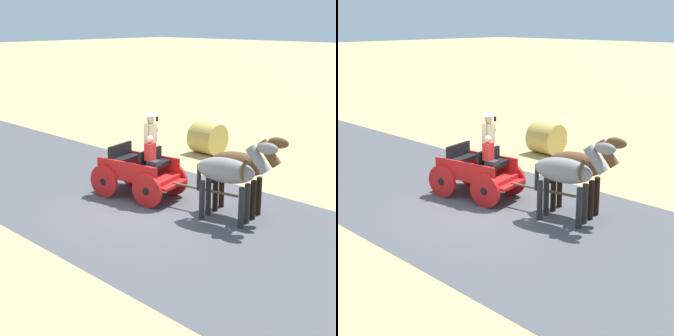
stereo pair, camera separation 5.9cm
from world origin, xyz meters
TOP-DOWN VIEW (x-y plane):
  - ground_plane at (0.00, 0.00)m, footprint 200.00×200.00m
  - road_surface at (0.00, 0.00)m, footprint 6.79×160.00m
  - horse_drawn_carriage at (-0.57, -0.66)m, footprint 1.84×4.51m
  - horse_near_side at (-1.47, 2.25)m, footprint 0.86×2.15m
  - horse_off_side at (-0.77, 2.38)m, footprint 0.90×2.15m
  - hay_bale at (-5.76, -2.51)m, footprint 1.20×1.10m

SIDE VIEW (x-z plane):
  - ground_plane at x=0.00m, z-range 0.00..0.00m
  - road_surface at x=0.00m, z-range 0.00..0.01m
  - hay_bale at x=-5.76m, z-range 0.00..1.20m
  - horse_drawn_carriage at x=-0.57m, z-range -0.43..2.07m
  - horse_near_side at x=-1.47m, z-range 0.22..2.43m
  - horse_off_side at x=-0.77m, z-range 0.22..2.43m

